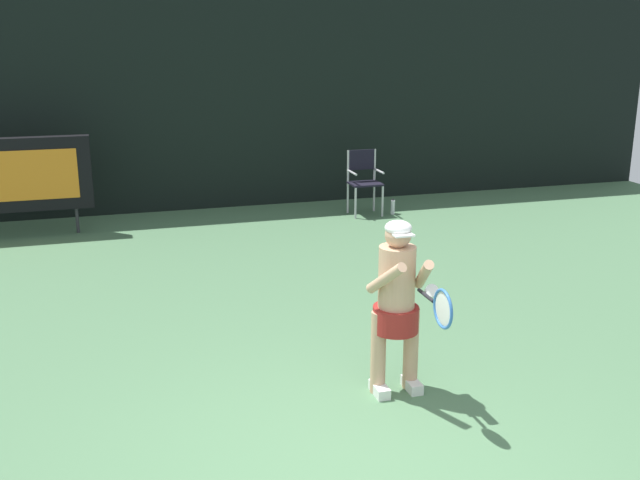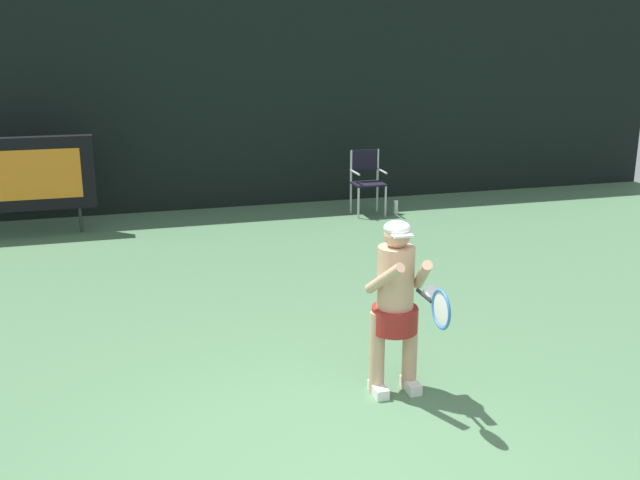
{
  "view_description": "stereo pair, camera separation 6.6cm",
  "coord_description": "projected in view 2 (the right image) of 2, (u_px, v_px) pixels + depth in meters",
  "views": [
    {
      "loc": [
        -1.48,
        -4.22,
        2.99
      ],
      "look_at": [
        0.47,
        2.36,
        1.05
      ],
      "focal_mm": 41.34,
      "sensor_mm": 36.0,
      "label": 1
    },
    {
      "loc": [
        -1.42,
        -4.24,
        2.99
      ],
      "look_at": [
        0.47,
        2.36,
        1.05
      ],
      "focal_mm": 41.34,
      "sensor_mm": 36.0,
      "label": 2
    }
  ],
  "objects": [
    {
      "name": "scoreboard",
      "position": [
        18.0,
        175.0,
        10.96
      ],
      "size": [
        2.2,
        0.21,
        1.5
      ],
      "color": "black",
      "rests_on": "ground"
    },
    {
      "name": "water_bottle",
      "position": [
        396.0,
        207.0,
        12.51
      ],
      "size": [
        0.07,
        0.07,
        0.27
      ],
      "color": "silver",
      "rests_on": "ground"
    },
    {
      "name": "tennis_racket",
      "position": [
        440.0,
        308.0,
        5.57
      ],
      "size": [
        0.03,
        0.6,
        0.31
      ],
      "rotation": [
        0.0,
        0.0,
        -0.25
      ],
      "color": "black"
    },
    {
      "name": "umpire_chair",
      "position": [
        367.0,
        178.0,
        12.41
      ],
      "size": [
        0.52,
        0.44,
        1.08
      ],
      "color": "#B7B7BC",
      "rests_on": "ground"
    },
    {
      "name": "backdrop_screen",
      "position": [
        194.0,
        104.0,
        12.48
      ],
      "size": [
        18.0,
        0.12,
        3.66
      ],
      "color": "black",
      "rests_on": "ground"
    },
    {
      "name": "tennis_player",
      "position": [
        396.0,
        300.0,
        6.16
      ],
      "size": [
        0.53,
        0.6,
        1.51
      ],
      "color": "white",
      "rests_on": "ground"
    }
  ]
}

